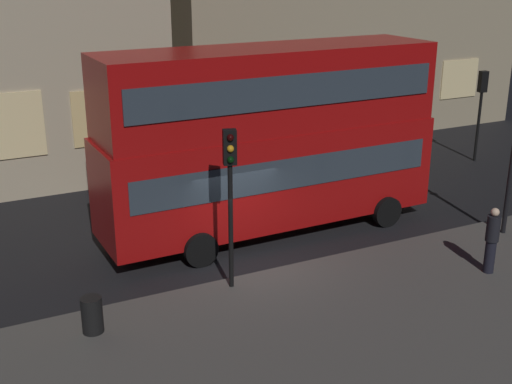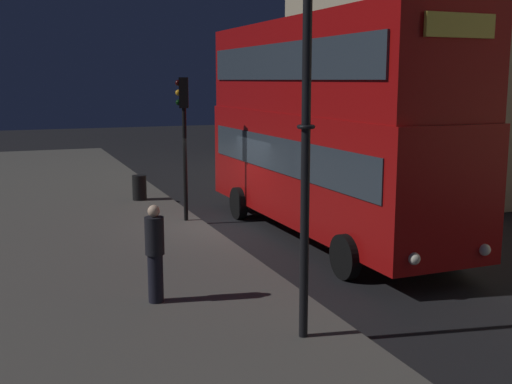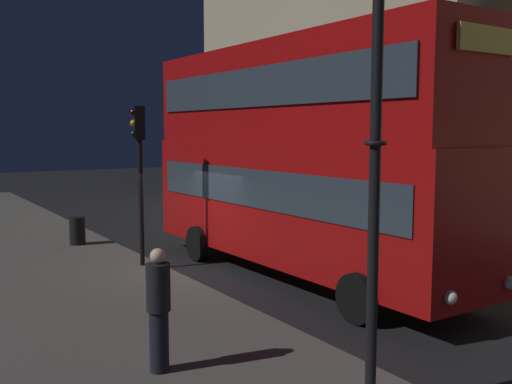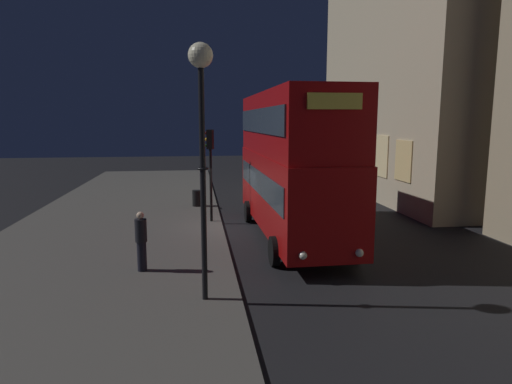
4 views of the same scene
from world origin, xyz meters
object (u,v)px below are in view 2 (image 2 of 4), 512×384
object	(u,v)px
street_lamp	(307,22)
double_decker_bus	(325,119)
traffic_light_near_kerb	(184,119)
litter_bin	(139,188)
pedestrian	(155,252)

from	to	relation	value
street_lamp	double_decker_bus	bearing A→B (deg)	150.27
traffic_light_near_kerb	litter_bin	world-z (taller)	traffic_light_near_kerb
street_lamp	pedestrian	xyz separation A→B (m)	(-2.43, -1.83, -3.92)
double_decker_bus	street_lamp	size ratio (longest dim) A/B	1.67
litter_bin	street_lamp	bearing A→B (deg)	0.64
traffic_light_near_kerb	street_lamp	bearing A→B (deg)	14.05
double_decker_bus	pedestrian	bearing A→B (deg)	-55.73
traffic_light_near_kerb	street_lamp	world-z (taller)	street_lamp
traffic_light_near_kerb	litter_bin	xyz separation A→B (m)	(-3.68, -0.61, -2.51)
double_decker_bus	street_lamp	world-z (taller)	street_lamp
pedestrian	litter_bin	xyz separation A→B (m)	(-10.12, 1.69, -0.52)
street_lamp	litter_bin	size ratio (longest dim) A/B	7.46
street_lamp	pedestrian	size ratio (longest dim) A/B	3.46
street_lamp	traffic_light_near_kerb	bearing A→B (deg)	176.96
traffic_light_near_kerb	pedestrian	world-z (taller)	traffic_light_near_kerb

